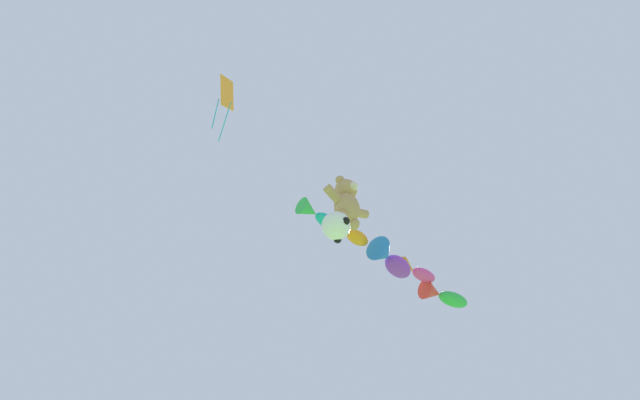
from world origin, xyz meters
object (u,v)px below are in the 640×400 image
Objects in this scene: fish_kite_teal at (319,216)px; diamond_kite at (226,96)px; fish_kite_violet at (391,260)px; teddy_bear_kite at (347,202)px; soccer_ball_kite at (336,226)px; fish_kite_tangerine at (350,233)px; fish_kite_emerald at (443,296)px; fish_kite_magenta at (416,271)px.

diamond_kite is at bearing -174.49° from fish_kite_teal.
fish_kite_violet is (3.75, -0.12, -0.03)m from fish_kite_teal.
teddy_bear_kite is 1.82m from soccer_ball_kite.
fish_kite_emerald is at bearing 0.99° from fish_kite_tangerine.
fish_kite_teal is at bearing -178.57° from fish_kite_tangerine.
fish_kite_magenta is at bearing -179.34° from fish_kite_emerald.
fish_kite_teal reaches higher than teddy_bear_kite.
teddy_bear_kite is 0.62× the size of diamond_kite.
fish_kite_tangerine reaches higher than fish_kite_violet.
fish_kite_violet is 1.17× the size of fish_kite_magenta.
diamond_kite reaches higher than fish_kite_emerald.
fish_kite_tangerine is (2.88, 2.05, 2.69)m from soccer_ball_kite.
fish_kite_magenta reaches higher than fish_kite_violet.
fish_kite_teal is (1.26, 2.01, 2.49)m from soccer_ball_kite.
fish_kite_magenta is at bearing 16.60° from teddy_bear_kite.
fish_kite_magenta is at bearing 6.72° from fish_kite_violet.
fish_kite_emerald reaches higher than fish_kite_tangerine.
teddy_bear_kite is 1.00× the size of fish_kite_teal.
fish_kite_teal is at bearing -178.78° from fish_kite_magenta.
diamond_kite is (-6.19, -0.48, 1.89)m from fish_kite_tangerine.
fish_kite_tangerine is (1.62, 0.04, 0.21)m from fish_kite_teal.
fish_kite_magenta reaches higher than fish_kite_teal.
fish_kite_tangerine is (2.09, 1.79, 1.08)m from teddy_bear_kite.
fish_kite_tangerine is at bearing -179.01° from fish_kite_emerald.
soccer_ball_kite is 3.44m from fish_kite_teal.
soccer_ball_kite is 0.43× the size of fish_kite_magenta.
fish_kite_violet is at bearing -173.28° from fish_kite_magenta.
fish_kite_teal is 5.05m from diamond_kite.
soccer_ball_kite is at bearing -25.38° from diamond_kite.
fish_kite_magenta reaches higher than soccer_ball_kite.
diamond_kite reaches higher than fish_kite_magenta.
teddy_bear_kite is 6.70m from fish_kite_magenta.
fish_kite_teal is 0.63× the size of diamond_kite.
fish_kite_emerald is 12.44m from diamond_kite.
fish_kite_tangerine is 0.54× the size of diamond_kite.
fish_kite_emerald is at bearing 1.08° from fish_kite_teal.
fish_kite_teal is at bearing -178.92° from fish_kite_emerald.
teddy_bear_kite is 0.74× the size of fish_kite_emerald.
diamond_kite is at bearing -177.26° from fish_kite_emerald.
fish_kite_magenta is (7.07, 2.14, 3.04)m from soccer_ball_kite.
fish_kite_magenta is at bearing 3.11° from diamond_kite.
fish_kite_teal is at bearing 74.91° from teddy_bear_kite.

